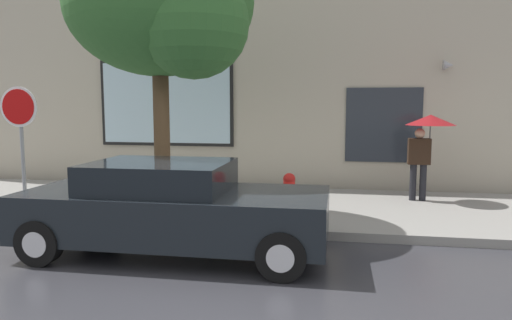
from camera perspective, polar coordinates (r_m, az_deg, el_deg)
ground_plane at (r=7.17m, az=-6.75°, el=-11.17°), size 60.00×60.00×0.00m
sidewalk at (r=9.96m, az=-1.78°, el=-5.58°), size 20.00×4.00×0.15m
building_facade at (r=12.26m, az=0.48°, el=12.73°), size 20.00×0.67×7.00m
parked_car at (r=7.07m, az=-10.03°, el=-5.74°), size 4.43×1.87×1.36m
fire_hydrant at (r=8.88m, az=4.02°, el=-4.11°), size 0.30×0.44×0.78m
pedestrian_with_umbrella at (r=10.59m, az=19.96°, el=3.24°), size 1.03×1.03×1.83m
street_tree at (r=8.92m, az=-10.86°, el=17.53°), size 3.44×2.93×5.14m
stop_sign at (r=10.00m, az=-26.60°, el=3.92°), size 0.76×0.10×2.38m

